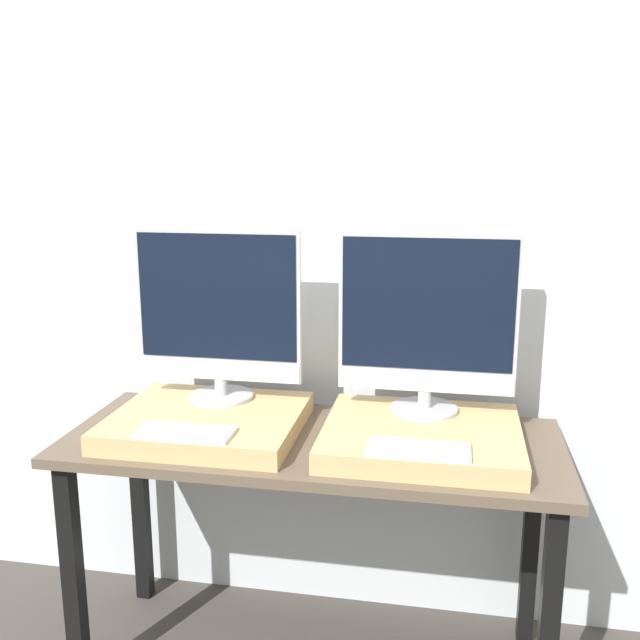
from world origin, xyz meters
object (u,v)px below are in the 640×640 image
object	(u,v)px
monitor_left	(218,313)
keyboard_left	(185,432)
monitor_right	(427,322)
keyboard_right	(419,449)

from	to	relation	value
monitor_left	keyboard_left	bearing A→B (deg)	-90.00
monitor_right	keyboard_right	xyz separation A→B (m)	(0.00, -0.31, -0.27)
monitor_right	keyboard_right	bearing A→B (deg)	-90.00
keyboard_left	monitor_right	xyz separation A→B (m)	(0.65, 0.31, 0.27)
keyboard_left	keyboard_right	xyz separation A→B (m)	(0.65, 0.00, 0.00)
monitor_left	keyboard_left	distance (m)	0.41
monitor_left	monitor_right	bearing A→B (deg)	0.00
keyboard_left	keyboard_right	bearing A→B (deg)	0.00
monitor_right	keyboard_left	bearing A→B (deg)	-154.10
keyboard_left	monitor_right	distance (m)	0.77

